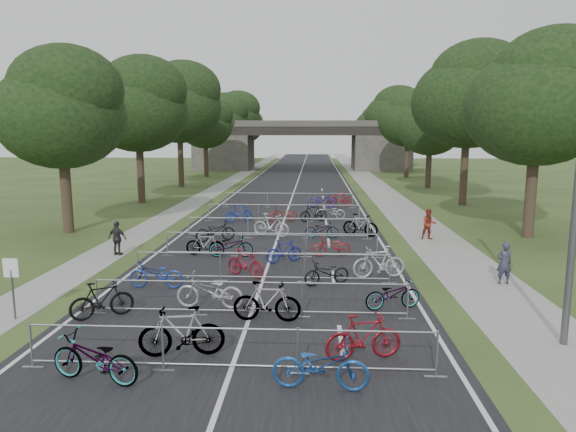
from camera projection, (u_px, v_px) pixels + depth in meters
name	position (u px, v px, depth m)	size (l,w,h in m)	color
ground	(230.00, 373.00, 11.62)	(200.00, 200.00, 0.00)	#2F441D
road	(299.00, 178.00, 60.91)	(11.00, 140.00, 0.01)	black
sidewalk_right	(366.00, 179.00, 60.50)	(3.00, 140.00, 0.01)	gray
sidewalk_left	(236.00, 178.00, 61.29)	(2.00, 140.00, 0.01)	gray
lane_markings	(299.00, 178.00, 60.91)	(0.12, 140.00, 0.00)	silver
overpass_bridge	(302.00, 145.00, 75.13)	(31.00, 8.00, 7.05)	#403D39
park_sign	(12.00, 277.00, 14.73)	(0.45, 0.06, 1.83)	#4C4C51
tree_left_0	(62.00, 111.00, 26.86)	(6.72, 6.72, 10.25)	#33261C
tree_right_0	(541.00, 101.00, 25.54)	(7.17, 7.17, 10.93)	#33261C
tree_left_1	(139.00, 107.00, 38.56)	(7.56, 7.56, 11.53)	#33261C
tree_right_1	(470.00, 97.00, 37.21)	(8.18, 8.18, 12.47)	#33261C
tree_left_2	(180.00, 104.00, 50.26)	(8.40, 8.40, 12.81)	#33261C
tree_right_2	(432.00, 127.00, 49.36)	(6.16, 6.16, 9.39)	#33261C
tree_left_3	(206.00, 123.00, 62.35)	(6.72, 6.72, 10.25)	#33261C
tree_right_3	(409.00, 120.00, 61.03)	(7.17, 7.17, 10.93)	#33261C
tree_left_4	(223.00, 119.00, 74.04)	(7.56, 7.56, 11.53)	#33261C
tree_right_4	(394.00, 115.00, 72.70)	(8.18, 8.18, 12.47)	#33261C
tree_left_5	(236.00, 116.00, 85.74)	(8.40, 8.40, 12.81)	#33261C
tree_right_5	(383.00, 129.00, 84.84)	(6.16, 6.16, 9.39)	#33261C
tree_left_6	(245.00, 127.00, 97.83)	(6.72, 6.72, 10.25)	#33261C
tree_right_6	(375.00, 124.00, 96.51)	(7.17, 7.17, 10.93)	#33261C
barrier_row_0	(230.00, 350.00, 11.54)	(9.70, 0.08, 1.10)	#999CA1
barrier_row_1	(250.00, 299.00, 15.09)	(9.70, 0.08, 1.10)	#999CA1
barrier_row_2	(262.00, 267.00, 18.63)	(9.70, 0.08, 1.10)	#999CA1
barrier_row_3	(271.00, 245.00, 22.38)	(9.70, 0.08, 1.10)	#999CA1
barrier_row_4	(278.00, 228.00, 26.32)	(9.70, 0.08, 1.10)	#999CA1
barrier_row_5	(283.00, 213.00, 31.25)	(9.70, 0.08, 1.10)	#999CA1
barrier_row_6	(288.00, 200.00, 37.17)	(9.70, 0.08, 1.10)	#999CA1
bike_0	(94.00, 359.00, 11.06)	(0.74, 2.12, 1.12)	#999CA1
bike_1	(182.00, 332.00, 12.37)	(0.59, 2.07, 1.24)	#999CA1
bike_2	(321.00, 365.00, 10.78)	(0.72, 2.06, 1.08)	navy
bike_3	(364.00, 337.00, 12.18)	(0.54, 1.90, 1.14)	maroon
bike_4	(102.00, 300.00, 14.96)	(0.52, 1.82, 1.10)	black
bike_5	(209.00, 291.00, 15.79)	(0.73, 2.09, 1.10)	#B6B4BC
bike_6	(267.00, 302.00, 14.68)	(0.55, 1.96, 1.18)	#999CA1
bike_7	(393.00, 295.00, 15.73)	(0.62, 1.78, 0.93)	#999CA1
bike_8	(156.00, 274.00, 17.85)	(0.67, 1.92, 1.01)	navy
bike_9	(246.00, 263.00, 19.26)	(0.49, 1.74, 1.04)	maroon
bike_10	(327.00, 273.00, 18.22)	(0.60, 1.73, 0.91)	black
bike_11	(379.00, 262.00, 19.08)	(0.57, 2.03, 1.22)	#ABABB3
bike_12	(205.00, 244.00, 22.63)	(0.49, 1.73, 1.04)	#999CA1
bike_13	(231.00, 246.00, 22.35)	(0.67, 1.92, 1.01)	#999CA1
bike_14	(284.00, 251.00, 21.39)	(0.46, 1.62, 0.97)	navy
bike_15	(332.00, 246.00, 22.50)	(0.59, 1.69, 0.89)	maroon
bike_16	(215.00, 231.00, 25.59)	(0.69, 1.99, 1.05)	black
bike_17	(271.00, 225.00, 26.69)	(0.57, 2.03, 1.22)	#BBB9C1
bike_18	(322.00, 230.00, 26.33)	(0.59, 1.70, 0.89)	#999CA1
bike_19	(360.00, 225.00, 26.90)	(0.55, 1.93, 1.16)	#999CA1
bike_20	(239.00, 213.00, 31.10)	(0.51, 1.82, 1.10)	#1B3999
bike_21	(283.00, 214.00, 31.21)	(0.63, 1.79, 0.94)	maroon
bike_22	(313.00, 213.00, 31.23)	(0.50, 1.78, 1.07)	black
bike_23	(331.00, 212.00, 32.13)	(0.63, 1.82, 0.95)	#A2A1A8
bike_26	(322.00, 200.00, 37.17)	(0.71, 2.02, 1.06)	navy
bike_27	(340.00, 199.00, 37.89)	(0.51, 1.80, 1.08)	maroon
pedestrian_a	(504.00, 263.00, 18.30)	(0.56, 0.37, 1.54)	#2D2F44
pedestrian_b	(429.00, 224.00, 25.96)	(0.76, 0.59, 1.57)	maroon
pedestrian_c	(117.00, 239.00, 22.62)	(0.89, 0.37, 1.52)	#252527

